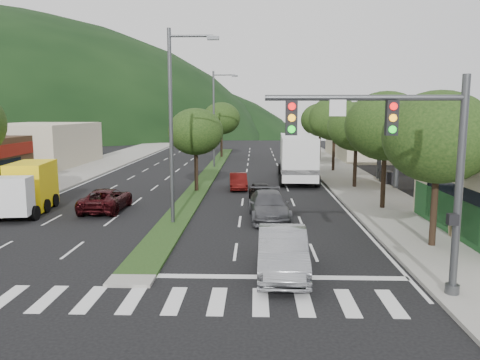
{
  "coord_description": "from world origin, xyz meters",
  "views": [
    {
      "loc": [
        4.31,
        -15.91,
        5.89
      ],
      "look_at": [
        3.39,
        12.59,
        1.7
      ],
      "focal_mm": 35.0,
      "sensor_mm": 36.0,
      "label": 1
    }
  ],
  "objects_px": {
    "streetlight_near": "(175,118)",
    "motorhome": "(298,157)",
    "tree_r_d": "(335,119)",
    "car_queue_b": "(269,206)",
    "tree_r_b": "(386,126)",
    "tree_r_a": "(438,137)",
    "streetlight_mid": "(216,114)",
    "tree_med_far": "(221,118)",
    "tree_r_c": "(356,127)",
    "car_queue_a": "(261,192)",
    "traffic_signal": "(410,153)",
    "tree_r_e": "(320,120)",
    "car_queue_d": "(301,172)",
    "a_frame_sign": "(457,224)",
    "sedan_silver": "(283,252)",
    "suv_maroon": "(106,199)",
    "tree_med_near": "(196,132)",
    "box_truck": "(28,189)",
    "car_queue_c": "(238,181)"
  },
  "relations": [
    {
      "from": "tree_r_d",
      "to": "motorhome",
      "type": "bearing_deg",
      "value": -124.19
    },
    {
      "from": "tree_med_far",
      "to": "suv_maroon",
      "type": "bearing_deg",
      "value": -98.0
    },
    {
      "from": "traffic_signal",
      "to": "tree_r_e",
      "type": "bearing_deg",
      "value": 85.91
    },
    {
      "from": "tree_r_c",
      "to": "car_queue_c",
      "type": "height_order",
      "value": "tree_r_c"
    },
    {
      "from": "tree_med_far",
      "to": "streetlight_mid",
      "type": "bearing_deg",
      "value": -88.93
    },
    {
      "from": "streetlight_near",
      "to": "a_frame_sign",
      "type": "height_order",
      "value": "streetlight_near"
    },
    {
      "from": "tree_r_c",
      "to": "sedan_silver",
      "type": "relative_size",
      "value": 1.29
    },
    {
      "from": "tree_med_far",
      "to": "tree_med_near",
      "type": "bearing_deg",
      "value": -90.0
    },
    {
      "from": "tree_r_a",
      "to": "streetlight_near",
      "type": "bearing_deg",
      "value": 161.27
    },
    {
      "from": "tree_r_d",
      "to": "tree_r_e",
      "type": "relative_size",
      "value": 1.07
    },
    {
      "from": "traffic_signal",
      "to": "tree_r_c",
      "type": "relative_size",
      "value": 1.08
    },
    {
      "from": "tree_r_a",
      "to": "motorhome",
      "type": "height_order",
      "value": "tree_r_a"
    },
    {
      "from": "sedan_silver",
      "to": "car_queue_c",
      "type": "relative_size",
      "value": 1.35
    },
    {
      "from": "tree_r_a",
      "to": "a_frame_sign",
      "type": "bearing_deg",
      "value": 40.99
    },
    {
      "from": "tree_r_e",
      "to": "car_queue_c",
      "type": "bearing_deg",
      "value": -113.45
    },
    {
      "from": "car_queue_b",
      "to": "tree_r_b",
      "type": "bearing_deg",
      "value": 17.24
    },
    {
      "from": "tree_r_a",
      "to": "streetlight_mid",
      "type": "distance_m",
      "value": 31.32
    },
    {
      "from": "tree_r_c",
      "to": "motorhome",
      "type": "distance_m",
      "value": 6.33
    },
    {
      "from": "sedan_silver",
      "to": "car_queue_c",
      "type": "distance_m",
      "value": 18.87
    },
    {
      "from": "tree_r_d",
      "to": "sedan_silver",
      "type": "bearing_deg",
      "value": -102.79
    },
    {
      "from": "car_queue_a",
      "to": "motorhome",
      "type": "height_order",
      "value": "motorhome"
    },
    {
      "from": "tree_med_near",
      "to": "box_truck",
      "type": "relative_size",
      "value": 0.99
    },
    {
      "from": "sedan_silver",
      "to": "motorhome",
      "type": "distance_m",
      "value": 23.61
    },
    {
      "from": "tree_r_e",
      "to": "streetlight_near",
      "type": "relative_size",
      "value": 0.67
    },
    {
      "from": "tree_med_near",
      "to": "car_queue_c",
      "type": "distance_m",
      "value": 5.06
    },
    {
      "from": "streetlight_near",
      "to": "car_queue_a",
      "type": "xyz_separation_m",
      "value": [
        4.53,
        6.35,
        -4.96
      ]
    },
    {
      "from": "tree_med_far",
      "to": "traffic_signal",
      "type": "bearing_deg",
      "value": -78.78
    },
    {
      "from": "suv_maroon",
      "to": "a_frame_sign",
      "type": "relative_size",
      "value": 3.62
    },
    {
      "from": "car_queue_a",
      "to": "tree_r_a",
      "type": "bearing_deg",
      "value": -61.21
    },
    {
      "from": "car_queue_a",
      "to": "a_frame_sign",
      "type": "relative_size",
      "value": 2.72
    },
    {
      "from": "suv_maroon",
      "to": "motorhome",
      "type": "relative_size",
      "value": 0.48
    },
    {
      "from": "tree_med_far",
      "to": "car_queue_d",
      "type": "bearing_deg",
      "value": -67.11
    },
    {
      "from": "car_queue_d",
      "to": "sedan_silver",
      "type": "bearing_deg",
      "value": -103.0
    },
    {
      "from": "streetlight_mid",
      "to": "motorhome",
      "type": "distance_m",
      "value": 12.36
    },
    {
      "from": "tree_r_b",
      "to": "tree_med_near",
      "type": "distance_m",
      "value": 13.43
    },
    {
      "from": "traffic_signal",
      "to": "streetlight_near",
      "type": "relative_size",
      "value": 0.7
    },
    {
      "from": "streetlight_mid",
      "to": "motorhome",
      "type": "height_order",
      "value": "streetlight_mid"
    },
    {
      "from": "tree_r_c",
      "to": "streetlight_near",
      "type": "distance_m",
      "value": 16.85
    },
    {
      "from": "tree_r_e",
      "to": "car_queue_c",
      "type": "distance_m",
      "value": 22.91
    },
    {
      "from": "a_frame_sign",
      "to": "box_truck",
      "type": "bearing_deg",
      "value": 165.13
    },
    {
      "from": "tree_r_a",
      "to": "car_queue_b",
      "type": "bearing_deg",
      "value": 142.31
    },
    {
      "from": "tree_r_e",
      "to": "car_queue_b",
      "type": "height_order",
      "value": "tree_r_e"
    },
    {
      "from": "tree_med_far",
      "to": "car_queue_a",
      "type": "distance_m",
      "value": 30.35
    },
    {
      "from": "car_queue_c",
      "to": "a_frame_sign",
      "type": "relative_size",
      "value": 2.76
    },
    {
      "from": "tree_r_b",
      "to": "sedan_silver",
      "type": "height_order",
      "value": "tree_r_b"
    },
    {
      "from": "tree_med_far",
      "to": "car_queue_c",
      "type": "bearing_deg",
      "value": -82.97
    },
    {
      "from": "tree_med_far",
      "to": "car_queue_b",
      "type": "distance_m",
      "value": 35.28
    },
    {
      "from": "streetlight_near",
      "to": "motorhome",
      "type": "xyz_separation_m",
      "value": [
        7.75,
        16.05,
        -3.53
      ]
    },
    {
      "from": "tree_r_e",
      "to": "a_frame_sign",
      "type": "distance_m",
      "value": 34.85
    },
    {
      "from": "sedan_silver",
      "to": "tree_med_near",
      "type": "bearing_deg",
      "value": 108.59
    }
  ]
}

